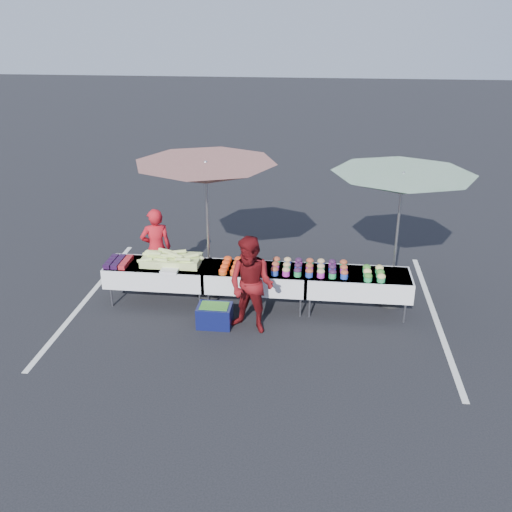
# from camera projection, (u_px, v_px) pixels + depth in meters

# --- Properties ---
(ground) EXTENTS (80.00, 80.00, 0.00)m
(ground) POSITION_uv_depth(u_px,v_px,m) (256.00, 306.00, 10.46)
(ground) COLOR black
(stripe_left) EXTENTS (0.10, 5.00, 0.00)m
(stripe_left) POSITION_uv_depth(u_px,v_px,m) (88.00, 297.00, 10.79)
(stripe_left) COLOR silver
(stripe_left) RESTS_ON ground
(stripe_right) EXTENTS (0.10, 5.00, 0.00)m
(stripe_right) POSITION_uv_depth(u_px,v_px,m) (435.00, 316.00, 10.12)
(stripe_right) COLOR silver
(stripe_right) RESTS_ON ground
(table_left) EXTENTS (1.86, 0.81, 0.75)m
(table_left) POSITION_uv_depth(u_px,v_px,m) (158.00, 273.00, 10.41)
(table_left) COLOR white
(table_left) RESTS_ON ground
(table_center) EXTENTS (1.86, 0.81, 0.75)m
(table_center) POSITION_uv_depth(u_px,v_px,m) (256.00, 277.00, 10.23)
(table_center) COLOR white
(table_center) RESTS_ON ground
(table_right) EXTENTS (1.86, 0.81, 0.75)m
(table_right) POSITION_uv_depth(u_px,v_px,m) (357.00, 282.00, 10.04)
(table_right) COLOR white
(table_right) RESTS_ON ground
(berry_punnets) EXTENTS (0.40, 0.54, 0.08)m
(berry_punnets) POSITION_uv_depth(u_px,v_px,m) (119.00, 262.00, 10.35)
(berry_punnets) COLOR black
(berry_punnets) RESTS_ON table_left
(corn_pile) EXTENTS (1.16, 0.57, 0.26)m
(corn_pile) POSITION_uv_depth(u_px,v_px,m) (171.00, 259.00, 10.33)
(corn_pile) COLOR #BEDC71
(corn_pile) RESTS_ON table_left
(plastic_bags) EXTENTS (0.30, 0.25, 0.05)m
(plastic_bags) POSITION_uv_depth(u_px,v_px,m) (170.00, 271.00, 10.03)
(plastic_bags) COLOR white
(plastic_bags) RESTS_ON table_left
(carrot_bowls) EXTENTS (0.55, 0.69, 0.11)m
(carrot_bowls) POSITION_uv_depth(u_px,v_px,m) (236.00, 266.00, 10.17)
(carrot_bowls) COLOR #C94C16
(carrot_bowls) RESTS_ON table_center
(potato_cups) EXTENTS (1.34, 0.58, 0.16)m
(potato_cups) POSITION_uv_depth(u_px,v_px,m) (310.00, 267.00, 10.03)
(potato_cups) COLOR #2441AA
(potato_cups) RESTS_ON table_right
(bean_baskets) EXTENTS (0.36, 0.50, 0.15)m
(bean_baskets) POSITION_uv_depth(u_px,v_px,m) (374.00, 273.00, 9.83)
(bean_baskets) COLOR green
(bean_baskets) RESTS_ON table_right
(vendor) EXTENTS (0.68, 0.57, 1.60)m
(vendor) POSITION_uv_depth(u_px,v_px,m) (156.00, 249.00, 10.91)
(vendor) COLOR red
(vendor) RESTS_ON ground
(customer) EXTENTS (0.97, 0.86, 1.67)m
(customer) POSITION_uv_depth(u_px,v_px,m) (251.00, 285.00, 9.35)
(customer) COLOR maroon
(customer) RESTS_ON ground
(umbrella_left) EXTENTS (2.64, 2.64, 2.59)m
(umbrella_left) POSITION_uv_depth(u_px,v_px,m) (206.00, 174.00, 9.99)
(umbrella_left) COLOR black
(umbrella_left) RESTS_ON ground
(umbrella_right) EXTENTS (2.57, 2.57, 2.50)m
(umbrella_right) POSITION_uv_depth(u_px,v_px,m) (402.00, 185.00, 9.68)
(umbrella_right) COLOR black
(umbrella_right) RESTS_ON ground
(storage_bin) EXTENTS (0.58, 0.42, 0.38)m
(storage_bin) POSITION_uv_depth(u_px,v_px,m) (215.00, 315.00, 9.74)
(storage_bin) COLOR #0C1140
(storage_bin) RESTS_ON ground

